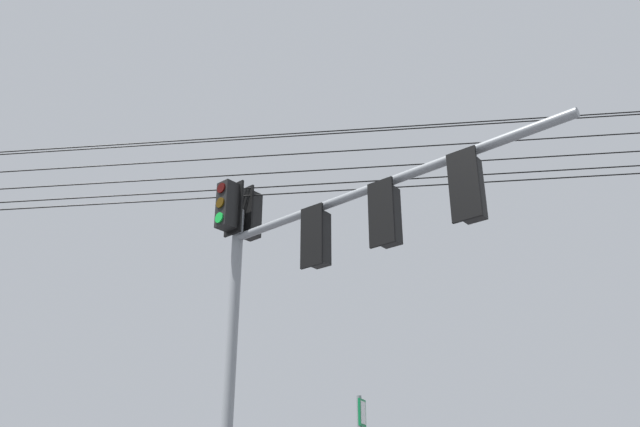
% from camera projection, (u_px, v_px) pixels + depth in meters
% --- Properties ---
extents(signal_mast_assembly, '(3.93, 5.71, 7.16)m').
position_uv_depth(signal_mast_assembly, '(300.00, 263.00, 10.58)').
color(signal_mast_assembly, gray).
rests_on(signal_mast_assembly, ground).
extents(overhead_wire_span, '(20.49, 7.89, 1.78)m').
position_uv_depth(overhead_wire_span, '(191.00, 168.00, 12.59)').
color(overhead_wire_span, black).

